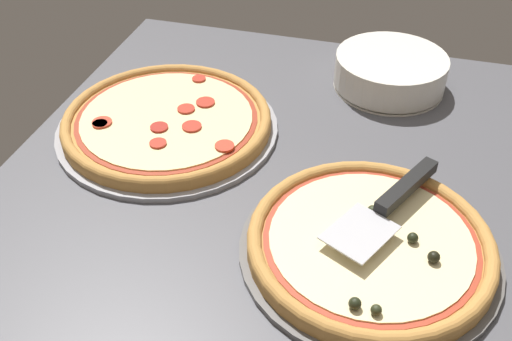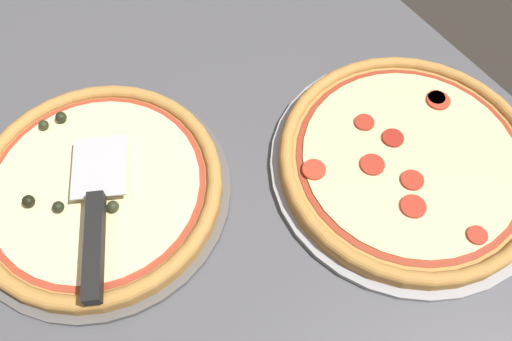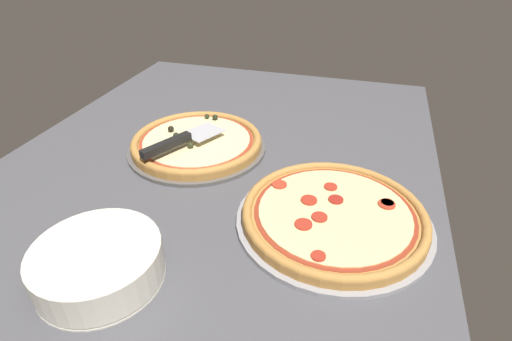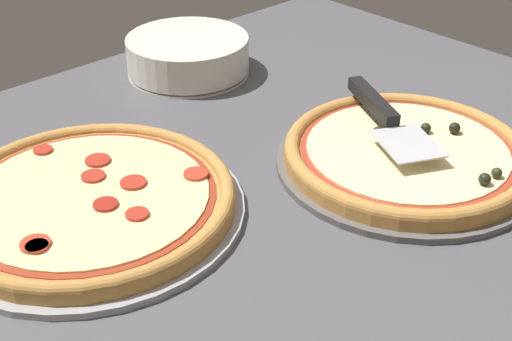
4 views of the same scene
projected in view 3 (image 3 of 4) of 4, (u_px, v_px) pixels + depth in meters
The scene contains 7 objects.
ground_plane at pixel (226, 155), 112.20cm from camera, with size 133.78×112.71×3.60cm, color #4C4C51.
pizza_pan_front at pixel (197, 147), 111.10cm from camera, with size 38.01×38.01×1.00cm, color #565451.
pizza_front at pixel (197, 141), 110.08cm from camera, with size 35.73×35.73×3.90cm.
pizza_pan_back at pixel (333, 221), 84.39cm from camera, with size 41.08×41.08×1.00cm, color #939399.
pizza_back at pixel (334, 214), 83.40cm from camera, with size 38.61×38.61×2.69cm.
serving_spatula at pixel (175, 142), 102.93cm from camera, with size 24.00×15.36×2.00cm.
plate_stack at pixel (98, 263), 69.92cm from camera, with size 22.55×22.55×7.00cm.
Camera 3 is at (90.67, 35.31, 54.87)cm, focal length 28.00 mm.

